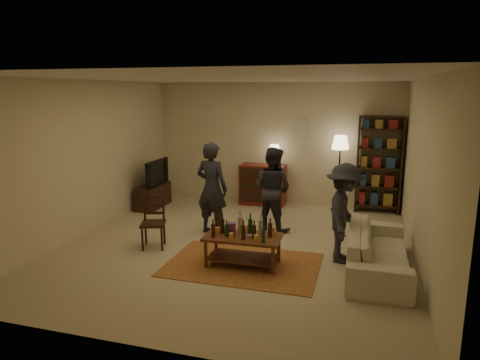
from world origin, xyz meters
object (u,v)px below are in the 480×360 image
at_px(coffee_table, 242,239).
at_px(bookshelf, 379,164).
at_px(dresser, 263,184).
at_px(dining_chair, 153,220).
at_px(sofa, 378,250).
at_px(person_left, 212,188).
at_px(floor_lamp, 340,148).
at_px(person_right, 272,189).
at_px(person_by_sofa, 344,213).
at_px(tv_stand, 153,190).

relative_size(coffee_table, bookshelf, 0.55).
relative_size(coffee_table, dresser, 0.82).
xyz_separation_m(dining_chair, sofa, (3.49, 0.00, -0.15)).
height_order(coffee_table, person_left, person_left).
relative_size(sofa, person_left, 1.27).
xyz_separation_m(coffee_table, sofa, (1.89, 0.33, -0.10)).
height_order(coffee_table, floor_lamp, floor_lamp).
bearing_deg(coffee_table, person_right, 87.74).
xyz_separation_m(person_right, person_by_sofa, (1.32, -1.18, -0.02)).
bearing_deg(sofa, dining_chair, 90.06).
height_order(floor_lamp, person_by_sofa, floor_lamp).
bearing_deg(dresser, sofa, -52.46).
bearing_deg(dresser, coffee_table, -81.76).
bearing_deg(person_right, person_by_sofa, 159.83).
bearing_deg(coffee_table, bookshelf, 61.12).
relative_size(person_right, person_by_sofa, 1.03).
relative_size(bookshelf, person_right, 1.32).
bearing_deg(dining_chair, person_by_sofa, -14.20).
bearing_deg(sofa, coffee_table, 100.04).
relative_size(dining_chair, dresser, 0.64).
bearing_deg(floor_lamp, person_right, -123.45).
distance_m(floor_lamp, person_right, 2.05).
height_order(floor_lamp, person_left, person_left).
relative_size(tv_stand, bookshelf, 0.52).
bearing_deg(dining_chair, coffee_table, -30.44).
bearing_deg(person_left, dining_chair, 65.57).
bearing_deg(dresser, floor_lamp, -2.20).
bearing_deg(dresser, person_right, -71.51).
distance_m(dining_chair, tv_stand, 2.49).
distance_m(dining_chair, floor_lamp, 4.21).
relative_size(coffee_table, tv_stand, 1.05).
xyz_separation_m(dresser, bookshelf, (2.44, 0.07, 0.56)).
distance_m(dining_chair, person_by_sofa, 3.01).
relative_size(floor_lamp, person_right, 1.05).
relative_size(tv_stand, person_left, 0.64).
height_order(bookshelf, floor_lamp, bookshelf).
xyz_separation_m(dining_chair, floor_lamp, (2.75, 3.05, 0.90)).
bearing_deg(coffee_table, sofa, 10.04).
xyz_separation_m(dresser, sofa, (2.39, -3.11, -0.17)).
bearing_deg(coffee_table, person_by_sofa, 22.21).
distance_m(dresser, person_by_sofa, 3.46).
bearing_deg(sofa, person_right, 52.23).
distance_m(coffee_table, sofa, 1.92).
xyz_separation_m(floor_lamp, person_right, (-1.08, -1.64, -0.59)).
height_order(floor_lamp, sofa, floor_lamp).
distance_m(sofa, person_left, 3.00).
height_order(coffee_table, tv_stand, tv_stand).
bearing_deg(bookshelf, person_left, -141.65).
height_order(dining_chair, person_by_sofa, person_by_sofa).
xyz_separation_m(bookshelf, sofa, (-0.05, -3.18, -0.73)).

